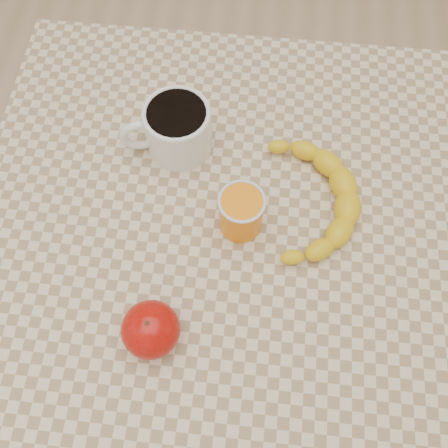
# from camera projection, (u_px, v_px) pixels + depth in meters

# --- Properties ---
(ground) EXTENTS (3.00, 3.00, 0.00)m
(ground) POSITION_uv_depth(u_px,v_px,m) (224.00, 333.00, 1.45)
(ground) COLOR tan
(ground) RESTS_ON ground
(table) EXTENTS (0.80, 0.80, 0.75)m
(table) POSITION_uv_depth(u_px,v_px,m) (224.00, 250.00, 0.85)
(table) COLOR beige
(table) RESTS_ON ground
(coffee_mug) EXTENTS (0.16, 0.13, 0.09)m
(coffee_mug) POSITION_uv_depth(u_px,v_px,m) (176.00, 128.00, 0.79)
(coffee_mug) COLOR white
(coffee_mug) RESTS_ON table
(orange_juice_glass) EXTENTS (0.07, 0.07, 0.08)m
(orange_juice_glass) POSITION_uv_depth(u_px,v_px,m) (241.00, 212.00, 0.73)
(orange_juice_glass) COLOR orange
(orange_juice_glass) RESTS_ON table
(apple) EXTENTS (0.09, 0.09, 0.07)m
(apple) POSITION_uv_depth(u_px,v_px,m) (151.00, 329.00, 0.67)
(apple) COLOR #980505
(apple) RESTS_ON table
(banana) EXTENTS (0.19, 0.26, 0.04)m
(banana) POSITION_uv_depth(u_px,v_px,m) (311.00, 200.00, 0.77)
(banana) COLOR gold
(banana) RESTS_ON table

